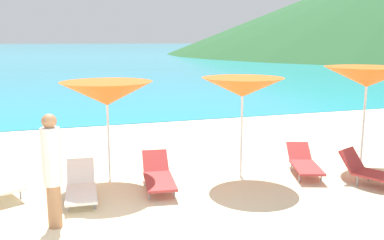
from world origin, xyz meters
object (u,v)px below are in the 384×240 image
at_px(umbrella_4, 107,94).
at_px(lounge_chair_8, 81,186).
at_px(umbrella_6, 367,77).
at_px(beachgoer_0, 52,167).
at_px(lounge_chair_3, 158,175).
at_px(lounge_chair_7, 374,172).
at_px(lounge_chair_6, 304,162).
at_px(umbrella_5, 243,87).

height_order(umbrella_4, lounge_chair_8, umbrella_4).
xyz_separation_m(umbrella_4, lounge_chair_8, (-0.67, -0.96, -1.66)).
relative_size(umbrella_6, beachgoer_0, 1.27).
relative_size(lounge_chair_3, lounge_chair_8, 1.13).
relative_size(lounge_chair_3, lounge_chair_7, 1.07).
relative_size(umbrella_4, lounge_chair_6, 1.29).
bearing_deg(lounge_chair_7, umbrella_4, 134.21).
bearing_deg(umbrella_5, lounge_chair_7, -30.88).
bearing_deg(umbrella_5, lounge_chair_3, -175.43).
relative_size(lounge_chair_6, lounge_chair_8, 1.11).
relative_size(umbrella_5, lounge_chair_8, 1.47).
bearing_deg(lounge_chair_8, umbrella_4, 58.76).
distance_m(umbrella_5, umbrella_6, 3.18).
bearing_deg(umbrella_4, lounge_chair_3, -43.09).
distance_m(umbrella_5, lounge_chair_3, 2.60).
height_order(lounge_chair_3, lounge_chair_7, lounge_chair_7).
bearing_deg(beachgoer_0, umbrella_4, 122.49).
bearing_deg(lounge_chair_7, umbrella_6, 35.83).
distance_m(lounge_chair_3, beachgoer_0, 2.52).
height_order(umbrella_6, lounge_chair_7, umbrella_6).
height_order(umbrella_6, beachgoer_0, umbrella_6).
distance_m(umbrella_6, beachgoer_0, 7.37).
bearing_deg(umbrella_6, lounge_chair_3, -179.50).
relative_size(lounge_chair_7, beachgoer_0, 0.85).
distance_m(umbrella_6, lounge_chair_3, 5.45).
distance_m(lounge_chair_6, lounge_chair_8, 4.96).
bearing_deg(lounge_chair_6, umbrella_4, -173.14).
distance_m(umbrella_5, lounge_chair_6, 2.29).
bearing_deg(umbrella_6, lounge_chair_8, -178.48).
xyz_separation_m(umbrella_4, lounge_chair_7, (5.23, -2.11, -1.61)).
distance_m(umbrella_4, umbrella_6, 6.06).
relative_size(lounge_chair_7, lounge_chair_8, 1.06).
relative_size(umbrella_4, umbrella_5, 0.97).
bearing_deg(lounge_chair_3, lounge_chair_7, -8.88).
bearing_deg(lounge_chair_6, beachgoer_0, -148.77).
height_order(umbrella_6, lounge_chair_6, umbrella_6).
distance_m(umbrella_5, lounge_chair_7, 3.28).
height_order(lounge_chair_3, lounge_chair_8, lounge_chair_8).
height_order(lounge_chair_6, lounge_chair_8, lounge_chair_8).
distance_m(lounge_chair_8, beachgoer_0, 1.45).
bearing_deg(umbrella_5, beachgoer_0, -160.38).
distance_m(umbrella_6, lounge_chair_6, 2.56).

